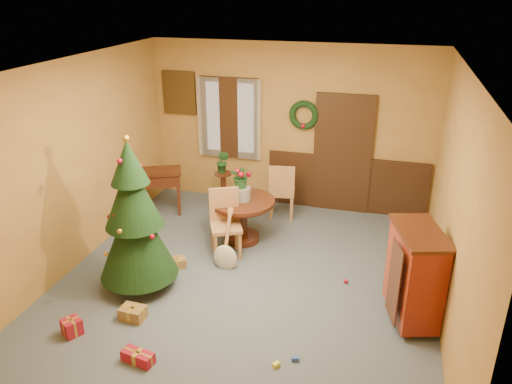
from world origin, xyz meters
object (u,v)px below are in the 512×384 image
(chair_near, at_px, (225,220))
(christmas_tree, at_px, (134,219))
(writing_desk, at_px, (155,181))
(dining_table, at_px, (242,212))
(sideboard, at_px, (415,273))

(chair_near, height_order, christmas_tree, christmas_tree)
(christmas_tree, height_order, writing_desk, christmas_tree)
(dining_table, distance_m, writing_desk, 1.85)
(christmas_tree, distance_m, sideboard, 3.53)
(chair_near, distance_m, writing_desk, 1.92)
(chair_near, xyz_separation_m, sideboard, (2.67, -0.93, 0.10))
(christmas_tree, distance_m, writing_desk, 2.35)
(christmas_tree, height_order, sideboard, christmas_tree)
(christmas_tree, bearing_deg, writing_desk, 110.14)
(chair_near, bearing_deg, dining_table, 74.24)
(dining_table, height_order, sideboard, sideboard)
(chair_near, bearing_deg, writing_desk, 147.80)
(writing_desk, bearing_deg, chair_near, -32.20)
(chair_near, bearing_deg, sideboard, -19.23)
(chair_near, distance_m, christmas_tree, 1.49)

